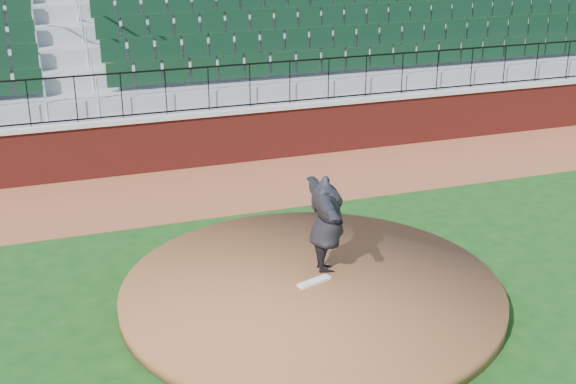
% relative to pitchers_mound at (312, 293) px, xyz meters
% --- Properties ---
extents(ground, '(90.00, 90.00, 0.00)m').
position_rel_pitchers_mound_xyz_m(ground, '(0.08, -0.12, -0.12)').
color(ground, '#143F12').
rests_on(ground, ground).
extents(warning_track, '(34.00, 3.20, 0.01)m').
position_rel_pitchers_mound_xyz_m(warning_track, '(0.08, 5.28, -0.12)').
color(warning_track, brown).
rests_on(warning_track, ground).
extents(field_wall, '(34.00, 0.35, 1.20)m').
position_rel_pitchers_mound_xyz_m(field_wall, '(0.08, 6.88, 0.47)').
color(field_wall, maroon).
rests_on(field_wall, ground).
extents(wall_cap, '(34.00, 0.45, 0.10)m').
position_rel_pitchers_mound_xyz_m(wall_cap, '(0.08, 6.88, 1.12)').
color(wall_cap, '#B7B7B7').
rests_on(wall_cap, field_wall).
extents(wall_railing, '(34.00, 0.05, 1.00)m').
position_rel_pitchers_mound_xyz_m(wall_railing, '(0.08, 6.88, 1.67)').
color(wall_railing, black).
rests_on(wall_railing, wall_cap).
extents(seating_stands, '(34.00, 5.10, 4.60)m').
position_rel_pitchers_mound_xyz_m(seating_stands, '(0.08, 9.60, 2.18)').
color(seating_stands, gray).
rests_on(seating_stands, ground).
extents(concourse_wall, '(34.00, 0.50, 5.50)m').
position_rel_pitchers_mound_xyz_m(concourse_wall, '(0.08, 12.40, 2.62)').
color(concourse_wall, maroon).
rests_on(concourse_wall, ground).
extents(pitchers_mound, '(5.95, 5.95, 0.25)m').
position_rel_pitchers_mound_xyz_m(pitchers_mound, '(0.00, 0.00, 0.00)').
color(pitchers_mound, brown).
rests_on(pitchers_mound, ground).
extents(pitching_rubber, '(0.60, 0.32, 0.04)m').
position_rel_pitchers_mound_xyz_m(pitching_rubber, '(0.07, 0.08, 0.14)').
color(pitching_rubber, white).
rests_on(pitching_rubber, pitchers_mound).
extents(pitcher, '(0.87, 2.06, 1.63)m').
position_rel_pitchers_mound_xyz_m(pitcher, '(0.41, 0.44, 0.94)').
color(pitcher, black).
rests_on(pitcher, pitchers_mound).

